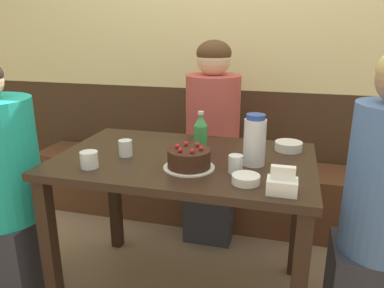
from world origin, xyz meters
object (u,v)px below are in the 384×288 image
glass_tumbler_short (236,164)px  napkin_holder (282,184)px  bench_seat (217,191)px  glass_water_tall (89,160)px  bowl_soup_white (288,146)px  glass_shot_small (125,148)px  person_pale_blue_shirt (1,189)px  soju_bottle (201,134)px  water_pitcher (255,141)px  bowl_rice_small (246,179)px  person_grey_tee (212,146)px  birthday_cake (189,159)px  person_teal_shirt (382,216)px

glass_tumbler_short → napkin_holder: bearing=-39.2°
bench_seat → glass_water_tall: (-0.36, -1.07, 0.58)m
bowl_soup_white → glass_shot_small: (-0.74, -0.28, 0.02)m
bench_seat → glass_shot_small: (-0.27, -0.88, 0.58)m
person_pale_blue_shirt → soju_bottle: bearing=17.5°
glass_water_tall → glass_tumbler_short: bearing=9.7°
water_pitcher → bowl_rice_small: size_ratio=2.06×
glass_shot_small → person_grey_tee: bearing=68.7°
birthday_cake → glass_water_tall: birthday_cake is taller
soju_bottle → birthday_cake: bearing=-91.0°
soju_bottle → napkin_holder: soju_bottle is taller
napkin_holder → glass_tumbler_short: 0.25m
water_pitcher → person_teal_shirt: size_ratio=0.18×
napkin_holder → bowl_rice_small: size_ratio=1.00×
water_pitcher → napkin_holder: bearing=-64.3°
bench_seat → glass_water_tall: 1.26m
birthday_cake → napkin_holder: 0.42m
birthday_cake → bench_seat: bearing=93.5°
birthday_cake → napkin_holder: napkin_holder is taller
glass_tumbler_short → person_pale_blue_shirt: person_pale_blue_shirt is taller
bowl_rice_small → glass_water_tall: bearing=-179.6°
bowl_rice_small → glass_tumbler_short: bearing=119.1°
glass_tumbler_short → person_grey_tee: person_grey_tee is taller
bowl_rice_small → water_pitcher: bearing=88.3°
bowl_rice_small → glass_water_tall: 0.67m
napkin_holder → bowl_rice_small: napkin_holder is taller
birthday_cake → person_grey_tee: person_grey_tee is taller
bench_seat → glass_shot_small: bearing=-107.0°
water_pitcher → napkin_holder: 0.31m
bowl_rice_small → person_teal_shirt: bearing=17.3°
person_grey_tee → person_teal_shirt: bearing=50.7°
soju_bottle → bowl_soup_white: size_ratio=1.57×
glass_shot_small → person_pale_blue_shirt: person_pale_blue_shirt is taller
glass_tumbler_short → water_pitcher: bearing=61.3°
person_pale_blue_shirt → person_grey_tee: size_ratio=0.95×
bowl_rice_small → person_pale_blue_shirt: (-1.17, 0.01, -0.18)m
glass_shot_small → person_teal_shirt: (1.12, -0.01, -0.19)m
person_teal_shirt → glass_shot_small: bearing=-0.4°
napkin_holder → bowl_soup_white: (0.01, 0.51, -0.02)m
glass_water_tall → person_teal_shirt: 1.24m
soju_bottle → bowl_rice_small: (0.25, -0.29, -0.08)m
soju_bottle → napkin_holder: (0.39, -0.35, -0.06)m
bench_seat → birthday_cake: size_ratio=12.37×
napkin_holder → person_teal_shirt: person_teal_shirt is taller
person_teal_shirt → glass_tumbler_short: bearing=6.4°
soju_bottle → bench_seat: bearing=94.6°
bowl_rice_small → person_pale_blue_shirt: person_pale_blue_shirt is taller
glass_tumbler_short → person_pale_blue_shirt: 1.13m
person_pale_blue_shirt → person_grey_tee: (0.85, 0.86, 0.02)m
water_pitcher → bowl_soup_white: bearing=59.3°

